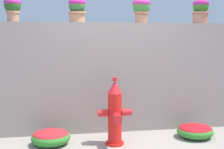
{
  "coord_description": "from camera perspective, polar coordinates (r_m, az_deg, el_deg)",
  "views": [
    {
      "loc": [
        -0.71,
        -3.52,
        1.49
      ],
      "look_at": [
        -0.02,
        0.87,
        0.94
      ],
      "focal_mm": 45.51,
      "sensor_mm": 36.0,
      "label": 1
    }
  ],
  "objects": [
    {
      "name": "stone_wall",
      "position": [
        4.69,
        -0.16,
        -0.5
      ],
      "size": [
        5.68,
        0.41,
        1.76
      ],
      "primitive_type": "cube",
      "color": "gray",
      "rests_on": "ground"
    },
    {
      "name": "potted_plant_1",
      "position": [
        4.72,
        -19.34,
        12.73
      ],
      "size": [
        0.26,
        0.26,
        0.38
      ],
      "color": "tan",
      "rests_on": "stone_wall"
    },
    {
      "name": "potted_plant_2",
      "position": [
        4.65,
        -7.02,
        13.05
      ],
      "size": [
        0.29,
        0.29,
        0.4
      ],
      "color": "tan",
      "rests_on": "stone_wall"
    },
    {
      "name": "potted_plant_3",
      "position": [
        4.74,
        5.91,
        13.21
      ],
      "size": [
        0.29,
        0.29,
        0.41
      ],
      "color": "#B37151",
      "rests_on": "stone_wall"
    },
    {
      "name": "potted_plant_4",
      "position": [
        5.18,
        17.38,
        12.33
      ],
      "size": [
        0.29,
        0.29,
        0.43
      ],
      "color": "#B07257",
      "rests_on": "stone_wall"
    },
    {
      "name": "fire_hydrant",
      "position": [
        4.05,
        0.59,
        -7.96
      ],
      "size": [
        0.49,
        0.39,
        0.97
      ],
      "color": "red",
      "rests_on": "ground"
    },
    {
      "name": "flower_bush_left",
      "position": [
        4.23,
        -12.18,
        -12.11
      ],
      "size": [
        0.55,
        0.5,
        0.23
      ],
      "color": "#32832C",
      "rests_on": "ground"
    },
    {
      "name": "flower_bush_right",
      "position": [
        4.6,
        16.36,
        -10.73
      ],
      "size": [
        0.56,
        0.5,
        0.21
      ],
      "color": "#36822D",
      "rests_on": "ground"
    }
  ]
}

